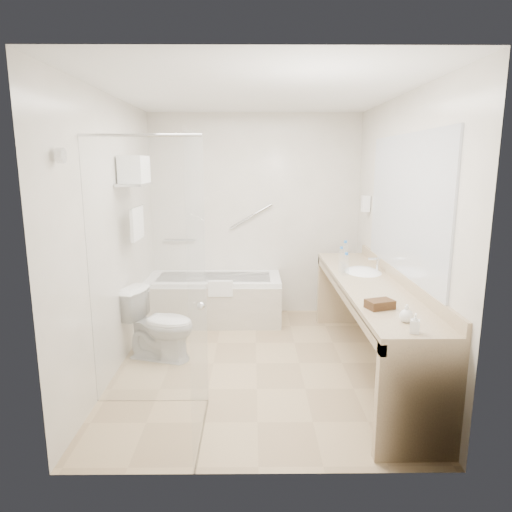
{
  "coord_description": "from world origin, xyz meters",
  "views": [
    {
      "loc": [
        -0.04,
        -4.11,
        1.9
      ],
      "look_at": [
        0.0,
        0.3,
        1.0
      ],
      "focal_mm": 32.0,
      "sensor_mm": 36.0,
      "label": 1
    }
  ],
  "objects_px": {
    "vanity_counter": "(369,304)",
    "toilet": "(159,324)",
    "amenity_basket": "(380,304)",
    "bathtub": "(215,299)",
    "water_bottle_left": "(346,263)"
  },
  "relations": [
    {
      "from": "vanity_counter",
      "to": "toilet",
      "type": "height_order",
      "value": "vanity_counter"
    },
    {
      "from": "amenity_basket",
      "to": "vanity_counter",
      "type": "bearing_deg",
      "value": 80.9
    },
    {
      "from": "vanity_counter",
      "to": "toilet",
      "type": "xyz_separation_m",
      "value": [
        -1.97,
        0.29,
        -0.29
      ]
    },
    {
      "from": "bathtub",
      "to": "amenity_basket",
      "type": "xyz_separation_m",
      "value": [
        1.4,
        -2.14,
        0.61
      ]
    },
    {
      "from": "bathtub",
      "to": "water_bottle_left",
      "type": "relative_size",
      "value": 8.29
    },
    {
      "from": "toilet",
      "to": "water_bottle_left",
      "type": "distance_m",
      "value": 1.93
    },
    {
      "from": "bathtub",
      "to": "water_bottle_left",
      "type": "height_order",
      "value": "water_bottle_left"
    },
    {
      "from": "toilet",
      "to": "water_bottle_left",
      "type": "bearing_deg",
      "value": -69.9
    },
    {
      "from": "vanity_counter",
      "to": "amenity_basket",
      "type": "distance_m",
      "value": 0.8
    },
    {
      "from": "water_bottle_left",
      "to": "toilet",
      "type": "bearing_deg",
      "value": -176.45
    },
    {
      "from": "bathtub",
      "to": "amenity_basket",
      "type": "bearing_deg",
      "value": -56.77
    },
    {
      "from": "vanity_counter",
      "to": "amenity_basket",
      "type": "xyz_separation_m",
      "value": [
        -0.12,
        -0.75,
        0.24
      ]
    },
    {
      "from": "amenity_basket",
      "to": "toilet",
      "type": "bearing_deg",
      "value": 150.6
    },
    {
      "from": "amenity_basket",
      "to": "water_bottle_left",
      "type": "xyz_separation_m",
      "value": [
        -0.02,
        1.16,
        0.06
      ]
    },
    {
      "from": "vanity_counter",
      "to": "water_bottle_left",
      "type": "distance_m",
      "value": 0.52
    }
  ]
}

